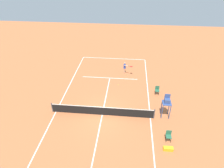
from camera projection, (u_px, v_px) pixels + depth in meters
ground_plane at (102, 115)px, 19.09m from camera, size 60.00×60.00×0.00m
court_lines at (102, 115)px, 19.08m from camera, size 9.20×24.95×0.01m
tennis_net at (102, 111)px, 18.82m from camera, size 9.80×0.10×1.07m
player_serving at (125, 67)px, 25.22m from camera, size 1.18×0.84×1.60m
tennis_ball at (118, 85)px, 23.45m from camera, size 0.07×0.07×0.07m
umpire_chair at (167, 103)px, 18.09m from camera, size 0.80×0.80×2.41m
courtside_chair_near at (169, 135)px, 16.20m from camera, size 0.44×0.46×0.95m
courtside_chair_mid at (157, 90)px, 21.68m from camera, size 0.44×0.46×0.95m
equipment_bag at (168, 149)px, 15.56m from camera, size 0.76×0.32×0.30m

